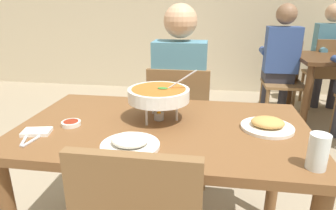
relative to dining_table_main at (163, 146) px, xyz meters
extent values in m
cube|color=brown|center=(0.00, 0.00, 0.09)|extent=(1.37, 0.81, 0.04)
cylinder|color=brown|center=(-0.62, 0.35, -0.29)|extent=(0.07, 0.07, 0.72)
cylinder|color=brown|center=(0.62, 0.35, -0.29)|extent=(0.07, 0.07, 0.72)
cube|color=brown|center=(0.00, 0.79, -0.21)|extent=(0.44, 0.44, 0.03)
cube|color=brown|center=(0.00, 0.59, 0.03)|extent=(0.42, 0.04, 0.45)
cylinder|color=brown|center=(0.19, 0.98, -0.44)|extent=(0.04, 0.04, 0.42)
cylinder|color=brown|center=(-0.19, 0.98, -0.44)|extent=(0.04, 0.04, 0.42)
cylinder|color=brown|center=(0.19, 0.60, -0.44)|extent=(0.04, 0.04, 0.42)
cylinder|color=brown|center=(-0.19, 0.60, -0.44)|extent=(0.04, 0.04, 0.42)
cylinder|color=#2D2D38|center=(0.10, 0.81, -0.42)|extent=(0.10, 0.10, 0.45)
cylinder|color=#2D2D38|center=(-0.10, 0.81, -0.42)|extent=(0.10, 0.10, 0.45)
cube|color=#2D2D38|center=(0.00, 0.77, -0.14)|extent=(0.32, 0.32, 0.12)
cube|color=teal|center=(0.00, 0.69, 0.17)|extent=(0.36, 0.20, 0.50)
sphere|color=tan|center=(0.00, 0.69, 0.55)|extent=(0.22, 0.22, 0.22)
cylinder|color=teal|center=(0.16, 0.89, 0.12)|extent=(0.08, 0.28, 0.08)
cylinder|color=teal|center=(-0.16, 0.89, 0.12)|extent=(0.08, 0.28, 0.08)
cylinder|color=silver|center=(0.06, 0.07, 0.16)|extent=(0.01, 0.01, 0.10)
cylinder|color=silver|center=(-0.08, 0.14, 0.16)|extent=(0.01, 0.01, 0.10)
cylinder|color=silver|center=(-0.08, -0.01, 0.16)|extent=(0.01, 0.01, 0.10)
torus|color=silver|center=(-0.03, 0.07, 0.21)|extent=(0.21, 0.21, 0.01)
cylinder|color=#B2B2B7|center=(-0.03, 0.07, 0.13)|extent=(0.05, 0.05, 0.04)
cone|color=orange|center=(-0.03, 0.07, 0.16)|extent=(0.02, 0.02, 0.04)
cylinder|color=white|center=(-0.03, 0.07, 0.24)|extent=(0.30, 0.30, 0.06)
cylinder|color=#AD6023|center=(-0.03, 0.07, 0.27)|extent=(0.26, 0.26, 0.01)
ellipsoid|color=#388433|center=(-0.01, 0.07, 0.27)|extent=(0.05, 0.03, 0.01)
cylinder|color=silver|center=(0.06, 0.09, 0.30)|extent=(0.18, 0.01, 0.13)
cylinder|color=white|center=(-0.09, -0.25, 0.12)|extent=(0.24, 0.24, 0.01)
ellipsoid|color=white|center=(-0.09, -0.25, 0.14)|extent=(0.15, 0.13, 0.04)
cylinder|color=white|center=(0.48, 0.03, 0.12)|extent=(0.24, 0.24, 0.01)
ellipsoid|color=tan|center=(0.48, 0.03, 0.14)|extent=(0.15, 0.13, 0.04)
cylinder|color=white|center=(-0.43, -0.07, 0.12)|extent=(0.09, 0.09, 0.02)
cylinder|color=maroon|center=(-0.43, -0.07, 0.13)|extent=(0.07, 0.07, 0.01)
cube|color=white|center=(-0.54, -0.18, 0.12)|extent=(0.13, 0.10, 0.02)
cube|color=silver|center=(-0.56, -0.23, 0.11)|extent=(0.07, 0.16, 0.01)
cube|color=silver|center=(-0.51, -0.23, 0.11)|extent=(0.04, 0.17, 0.01)
cylinder|color=silver|center=(0.59, -0.30, 0.18)|extent=(0.07, 0.07, 0.13)
cylinder|color=#4C331E|center=(0.59, -0.30, 0.16)|extent=(0.06, 0.06, 0.08)
cylinder|color=#51331C|center=(1.21, 1.83, -0.29)|extent=(0.07, 0.07, 0.72)
cylinder|color=#51331C|center=(1.21, 2.51, -0.29)|extent=(0.07, 0.07, 0.72)
cube|color=brown|center=(1.66, 2.73, -0.21)|extent=(0.45, 0.45, 0.03)
cube|color=brown|center=(1.67, 2.53, 0.03)|extent=(0.42, 0.05, 0.45)
cylinder|color=brown|center=(1.85, 2.93, -0.44)|extent=(0.04, 0.04, 0.42)
cylinder|color=brown|center=(1.47, 2.92, -0.44)|extent=(0.04, 0.04, 0.42)
cylinder|color=brown|center=(1.48, 2.54, -0.44)|extent=(0.04, 0.04, 0.42)
cube|color=brown|center=(1.03, 2.13, -0.21)|extent=(0.44, 0.44, 0.03)
cube|color=brown|center=(1.03, 2.33, 0.03)|extent=(0.42, 0.04, 0.45)
cylinder|color=brown|center=(0.84, 1.94, -0.44)|extent=(0.04, 0.04, 0.42)
cylinder|color=brown|center=(1.22, 1.94, -0.44)|extent=(0.04, 0.04, 0.42)
cylinder|color=brown|center=(0.84, 2.32, -0.44)|extent=(0.04, 0.04, 0.42)
cylinder|color=brown|center=(1.22, 2.32, -0.44)|extent=(0.04, 0.04, 0.42)
cylinder|color=brown|center=(1.48, 1.76, -0.44)|extent=(0.04, 0.04, 0.42)
cylinder|color=#2D2D38|center=(1.58, 2.66, -0.42)|extent=(0.10, 0.10, 0.45)
cylinder|color=#2D2D38|center=(1.78, 2.66, -0.42)|extent=(0.10, 0.10, 0.45)
cube|color=#2D2D38|center=(1.68, 2.70, -0.14)|extent=(0.32, 0.32, 0.12)
cube|color=teal|center=(1.68, 2.78, 0.17)|extent=(0.36, 0.20, 0.50)
sphere|color=tan|center=(1.68, 2.78, 0.55)|extent=(0.22, 0.22, 0.22)
cylinder|color=teal|center=(1.52, 2.58, 0.12)|extent=(0.08, 0.28, 0.08)
cylinder|color=#2D2D38|center=(1.08, 2.28, -0.42)|extent=(0.10, 0.10, 0.45)
cylinder|color=#2D2D38|center=(0.88, 2.28, -0.42)|extent=(0.10, 0.10, 0.45)
cube|color=#2D2D38|center=(0.98, 2.24, -0.14)|extent=(0.32, 0.32, 0.12)
cube|color=#334C8C|center=(0.98, 2.16, 0.17)|extent=(0.36, 0.20, 0.50)
sphere|color=#846047|center=(0.98, 2.16, 0.55)|extent=(0.22, 0.22, 0.22)
cylinder|color=#334C8C|center=(1.14, 2.36, 0.12)|extent=(0.08, 0.28, 0.08)
cylinder|color=#334C8C|center=(0.82, 2.36, 0.12)|extent=(0.08, 0.28, 0.08)
camera|label=1|loc=(0.22, -1.28, 0.66)|focal=31.42mm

